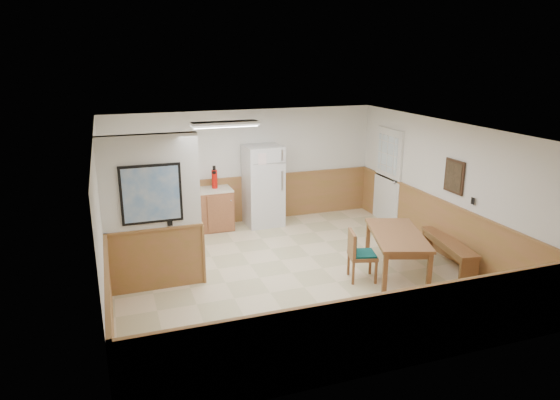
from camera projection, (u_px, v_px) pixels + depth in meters
name	position (u px, v px, depth m)	size (l,w,h in m)	color
ground	(292.00, 273.00, 8.64)	(6.00, 6.00, 0.00)	beige
ceiling	(293.00, 129.00, 7.93)	(6.00, 6.00, 0.02)	white
back_wall	(244.00, 167.00, 11.00)	(6.00, 0.02, 2.50)	silver
right_wall	(444.00, 188.00, 9.23)	(0.02, 6.00, 2.50)	silver
left_wall	(101.00, 223.00, 7.33)	(0.02, 6.00, 2.50)	silver
wainscot_back	(245.00, 200.00, 11.19)	(6.00, 0.04, 1.00)	#9C5F3E
wainscot_right	(439.00, 227.00, 9.44)	(0.04, 6.00, 1.00)	#9C5F3E
wainscot_left	(108.00, 270.00, 7.55)	(0.04, 6.00, 1.00)	#9C5F3E
partition_wall	(152.00, 215.00, 7.75)	(1.50, 0.20, 2.50)	silver
kitchen_counter	(194.00, 210.00, 10.55)	(2.20, 0.61, 1.00)	brown
exterior_door	(387.00, 176.00, 11.00)	(0.07, 1.02, 2.15)	silver
kitchen_window	(146.00, 160.00, 10.23)	(0.80, 0.04, 1.00)	silver
wall_painting	(454.00, 176.00, 8.87)	(0.04, 0.50, 0.60)	#352215
fluorescent_fixture	(225.00, 124.00, 8.87)	(1.20, 0.30, 0.09)	silver
refrigerator	(263.00, 186.00, 10.87)	(0.80, 0.73, 1.77)	silver
dining_table	(397.00, 239.00, 8.40)	(1.29, 1.80, 0.75)	brown
dining_bench	(449.00, 246.00, 8.91)	(0.61, 1.60, 0.45)	brown
dining_chair	(358.00, 252.00, 8.26)	(0.69, 0.55, 0.85)	brown
fire_extinguisher	(215.00, 178.00, 10.55)	(0.14, 0.14, 0.48)	red
soap_bottle	(143.00, 189.00, 10.11)	(0.07, 0.07, 0.22)	#178232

